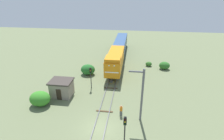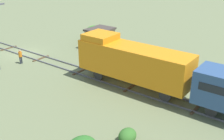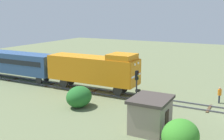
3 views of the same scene
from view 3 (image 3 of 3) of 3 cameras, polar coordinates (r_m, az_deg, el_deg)
The scene contains 9 objects.
locomotive at distance 32.81m, azimuth -3.71°, elevation 0.27°, with size 2.90×11.60×4.60m.
passenger_car_leading at distance 41.34m, azimuth -19.66°, elevation 1.64°, with size 2.84×14.00×3.66m.
traffic_signal_mid at distance 26.79m, azimuth 5.04°, elevation -2.56°, with size 0.32×0.34×3.84m.
worker_near_track at distance 31.03m, azimuth 21.01°, elevation -4.54°, with size 0.38×0.38×1.70m.
relay_hut at distance 22.49m, azimuth 7.86°, elevation -8.88°, with size 3.50×2.90×2.74m.
bush_near at distance 43.61m, azimuth -0.00°, elevation 0.55°, with size 2.27×1.86×1.65m, color #2D6726.
bush_mid at distance 41.49m, azimuth -3.63°, elevation -0.49°, with size 1.41×1.15×1.03m, color #336626.
bush_far at distance 19.86m, azimuth 13.73°, elevation -12.89°, with size 3.04×2.49×2.21m, color #368326.
bush_back at distance 28.04m, azimuth -6.71°, elevation -5.42°, with size 2.87×2.35×2.09m, color #226326.
Camera 3 is at (-27.34, -0.56, 9.25)m, focal length 45.00 mm.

